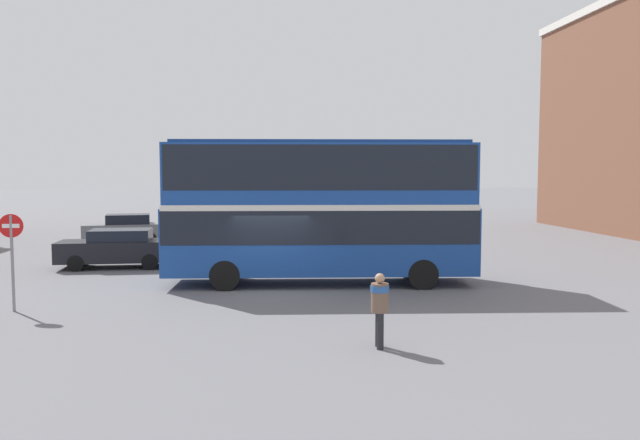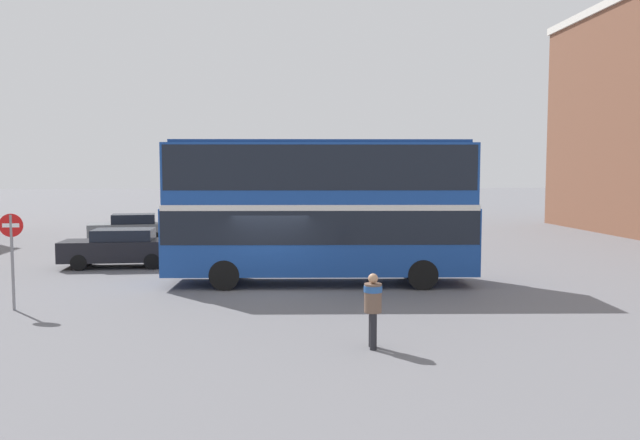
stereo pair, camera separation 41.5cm
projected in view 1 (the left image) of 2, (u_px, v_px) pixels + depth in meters
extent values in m
plane|color=slate|center=(271.00, 290.00, 20.80)|extent=(240.00, 240.00, 0.00)
cube|color=#194293|center=(320.00, 239.00, 21.78)|extent=(10.79, 3.36, 2.28)
cube|color=#194293|center=(320.00, 175.00, 21.60)|extent=(10.63, 3.27, 2.18)
cube|color=black|center=(320.00, 225.00, 21.74)|extent=(10.69, 3.38, 1.12)
cube|color=black|center=(320.00, 168.00, 21.58)|extent=(10.47, 3.29, 1.49)
cube|color=silver|center=(320.00, 206.00, 21.69)|extent=(10.69, 3.38, 0.20)
cube|color=navy|center=(320.00, 142.00, 21.51)|extent=(10.14, 3.05, 0.10)
cylinder|color=black|center=(410.00, 264.00, 23.14)|extent=(1.03, 0.37, 1.02)
cylinder|color=black|center=(423.00, 274.00, 20.82)|extent=(1.03, 0.37, 1.02)
cylinder|color=black|center=(232.00, 265.00, 22.91)|extent=(1.03, 0.37, 1.02)
cylinder|color=black|center=(225.00, 275.00, 20.60)|extent=(1.03, 0.37, 1.02)
cylinder|color=#232328|center=(380.00, 331.00, 13.79)|extent=(0.15, 0.15, 0.82)
cylinder|color=#232328|center=(379.00, 329.00, 14.05)|extent=(0.15, 0.15, 0.82)
cylinder|color=brown|center=(380.00, 298.00, 13.86)|extent=(0.41, 0.41, 0.65)
cylinder|color=#28569E|center=(380.00, 289.00, 13.85)|extent=(0.44, 0.44, 0.14)
sphere|color=tan|center=(380.00, 278.00, 13.83)|extent=(0.22, 0.22, 0.22)
cube|color=slate|center=(125.00, 231.00, 34.33)|extent=(4.61, 2.41, 0.79)
cube|color=black|center=(128.00, 219.00, 34.33)|extent=(2.50, 1.92, 0.52)
cylinder|color=black|center=(98.00, 239.00, 33.25)|extent=(0.64, 0.31, 0.61)
cylinder|color=black|center=(100.00, 236.00, 34.78)|extent=(0.64, 0.31, 0.61)
cylinder|color=black|center=(151.00, 238.00, 33.94)|extent=(0.64, 0.31, 0.61)
cylinder|color=black|center=(151.00, 235.00, 35.48)|extent=(0.64, 0.31, 0.61)
cube|color=black|center=(117.00, 251.00, 25.51)|extent=(4.63, 1.90, 0.84)
cube|color=black|center=(121.00, 235.00, 25.48)|extent=(2.43, 1.65, 0.46)
cylinder|color=black|center=(76.00, 263.00, 24.56)|extent=(0.65, 0.24, 0.64)
cylinder|color=black|center=(85.00, 258.00, 26.12)|extent=(0.65, 0.24, 0.64)
cylinder|color=black|center=(150.00, 262.00, 24.95)|extent=(0.65, 0.24, 0.64)
cylinder|color=black|center=(155.00, 256.00, 26.51)|extent=(0.65, 0.24, 0.64)
cylinder|color=gray|center=(12.00, 264.00, 17.47)|extent=(0.08, 0.08, 2.72)
cylinder|color=red|center=(11.00, 226.00, 17.39)|extent=(0.66, 0.03, 0.66)
cube|color=white|center=(11.00, 226.00, 17.39)|extent=(0.46, 0.04, 0.11)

